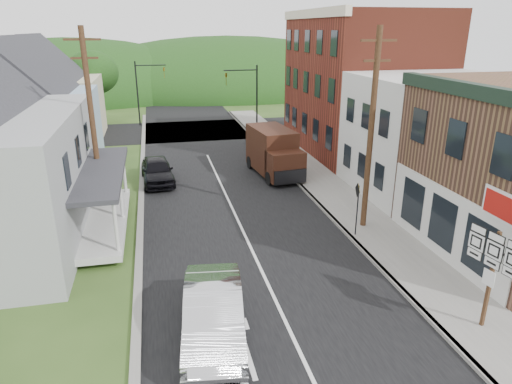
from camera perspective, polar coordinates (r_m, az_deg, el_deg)
ground at (r=17.46m, az=1.14°, el=-10.76°), size 120.00×120.00×0.00m
road at (r=26.39m, az=-4.02°, el=0.11°), size 9.00×90.00×0.02m
cross_road at (r=42.68m, az=-7.57°, el=7.65°), size 60.00×9.00×0.02m
sidewalk_right at (r=26.04m, az=9.61°, el=-0.22°), size 2.80×55.00×0.15m
curb_right at (r=25.58m, az=6.80°, el=-0.45°), size 0.20×55.00×0.15m
curb_left at (r=24.27m, az=-14.20°, el=-2.13°), size 0.30×55.00×0.12m
storefront_white at (r=27.24m, az=21.06°, el=6.58°), size 8.00×7.00×6.50m
storefront_red at (r=35.15m, az=12.90°, el=13.01°), size 8.00×12.00×10.00m
house_blue at (r=32.85m, az=-25.77°, el=8.80°), size 7.14×8.16×7.28m
house_cream at (r=41.67m, az=-23.91°, el=11.03°), size 7.14×8.16×7.28m
utility_pole_right at (r=20.73m, az=14.19°, el=7.47°), size 1.60×0.26×9.00m
utility_pole_left at (r=23.16m, az=-19.77°, el=8.16°), size 1.60×0.26×9.00m
traffic_signal_right at (r=39.24m, az=-0.91°, el=12.33°), size 2.87×0.20×6.00m
traffic_signal_left at (r=45.38m, az=-13.77°, el=12.80°), size 2.87×0.20×6.00m
tree_left_d at (r=47.06m, az=-19.76°, el=13.84°), size 4.80×4.80×6.94m
forested_ridge at (r=70.24m, az=-9.82°, el=12.29°), size 90.00×30.00×16.00m
silver_sedan at (r=14.16m, az=-5.33°, el=-14.97°), size 2.33×5.15×1.64m
dark_sedan at (r=28.19m, az=-12.25°, el=2.62°), size 2.10×4.57×1.52m
delivery_van at (r=28.85m, az=2.26°, el=4.96°), size 2.68×5.46×2.94m
route_sign_cluster at (r=15.38m, az=27.41°, el=-8.26°), size 0.39×1.81×3.20m
warning_sign at (r=20.41m, az=12.55°, el=-1.19°), size 0.15×0.68×2.47m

